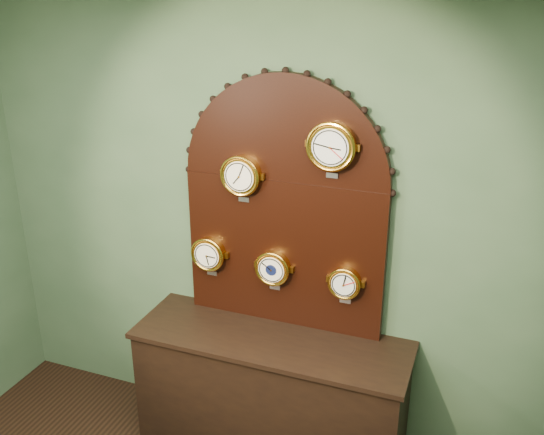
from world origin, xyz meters
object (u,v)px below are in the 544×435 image
at_px(barometer, 273,268).
at_px(tide_clock, 345,283).
at_px(hygrometer, 209,254).
at_px(arabic_clock, 332,146).
at_px(shop_counter, 271,398).
at_px(roman_clock, 241,175).
at_px(display_board, 284,198).

height_order(barometer, tide_clock, barometer).
relative_size(hygrometer, tide_clock, 1.11).
bearing_deg(arabic_clock, shop_counter, -151.64).
height_order(arabic_clock, tide_clock, arabic_clock).
height_order(shop_counter, barometer, barometer).
bearing_deg(roman_clock, arabic_clock, -0.08).
xyz_separation_m(barometer, tide_clock, (0.43, 0.00, -0.02)).
xyz_separation_m(roman_clock, tide_clock, (0.63, 0.00, -0.56)).
distance_m(shop_counter, tide_clock, 0.89).
distance_m(shop_counter, barometer, 0.82).
bearing_deg(roman_clock, barometer, 0.13).
relative_size(shop_counter, tide_clock, 6.59).
xyz_separation_m(shop_counter, hygrometer, (-0.46, 0.15, 0.83)).
xyz_separation_m(shop_counter, arabic_clock, (0.28, 0.15, 1.57)).
relative_size(roman_clock, arabic_clock, 0.91).
bearing_deg(shop_counter, hygrometer, 161.61).
distance_m(shop_counter, display_board, 1.25).
height_order(shop_counter, hygrometer, hygrometer).
bearing_deg(barometer, hygrometer, 179.99).
distance_m(barometer, tide_clock, 0.43).
xyz_separation_m(arabic_clock, barometer, (-0.33, 0.00, -0.76)).
bearing_deg(barometer, shop_counter, -73.89).
bearing_deg(display_board, barometer, -123.71).
relative_size(arabic_clock, barometer, 1.20).
distance_m(display_board, roman_clock, 0.28).
bearing_deg(tide_clock, shop_counter, -158.34).
bearing_deg(arabic_clock, roman_clock, 179.92).
xyz_separation_m(roman_clock, arabic_clock, (0.52, -0.00, 0.22)).
xyz_separation_m(roman_clock, hygrometer, (-0.23, 0.00, -0.53)).
bearing_deg(display_board, shop_counter, -90.00).
bearing_deg(display_board, arabic_clock, -13.47).
relative_size(shop_counter, barometer, 6.01).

